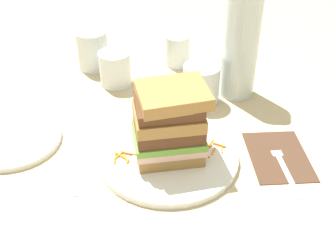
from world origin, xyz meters
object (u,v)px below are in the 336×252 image
(main_plate, at_px, (168,156))
(empty_tumbler_1, at_px, (178,50))
(empty_tumbler_2, at_px, (93,50))
(water_bottle, at_px, (241,41))
(empty_tumbler_0, at_px, (115,69))
(sandwich, at_px, (169,124))
(fork, at_px, (283,162))
(side_plate, at_px, (13,140))
(knife, at_px, (81,159))
(juice_glass, at_px, (201,86))
(napkin_dark, at_px, (278,156))

(main_plate, bearing_deg, empty_tumbler_1, 85.10)
(main_plate, distance_m, empty_tumbler_1, 0.38)
(empty_tumbler_2, bearing_deg, water_bottle, -21.51)
(main_plate, distance_m, empty_tumbler_0, 0.30)
(sandwich, bearing_deg, fork, -6.02)
(empty_tumbler_0, height_order, side_plate, empty_tumbler_0)
(side_plate, bearing_deg, sandwich, -10.44)
(knife, distance_m, empty_tumbler_2, 0.37)
(main_plate, xyz_separation_m, sandwich, (0.00, 0.00, 0.07))
(empty_tumbler_0, bearing_deg, sandwich, -67.07)
(juice_glass, height_order, empty_tumbler_1, juice_glass)
(sandwich, xyz_separation_m, water_bottle, (0.16, 0.23, 0.05))
(empty_tumbler_2, bearing_deg, knife, -87.27)
(juice_glass, distance_m, side_plate, 0.40)
(napkin_dark, bearing_deg, empty_tumbler_1, 114.82)
(fork, height_order, water_bottle, water_bottle)
(knife, height_order, water_bottle, water_bottle)
(main_plate, relative_size, napkin_dark, 1.73)
(juice_glass, bearing_deg, empty_tumbler_2, 147.08)
(water_bottle, relative_size, side_plate, 1.57)
(knife, bearing_deg, napkin_dark, 0.25)
(sandwich, xyz_separation_m, juice_glass, (0.07, 0.20, -0.04))
(side_plate, bearing_deg, empty_tumbler_2, 68.67)
(juice_glass, bearing_deg, fork, -59.25)
(empty_tumbler_0, bearing_deg, water_bottle, -10.20)
(water_bottle, xyz_separation_m, side_plate, (-0.46, -0.17, -0.12))
(main_plate, bearing_deg, napkin_dark, 0.32)
(sandwich, xyz_separation_m, empty_tumbler_2, (-0.18, 0.36, -0.03))
(juice_glass, bearing_deg, side_plate, -159.19)
(sandwich, height_order, water_bottle, water_bottle)
(water_bottle, distance_m, empty_tumbler_0, 0.29)
(juice_glass, relative_size, empty_tumbler_2, 0.89)
(sandwich, relative_size, side_plate, 0.77)
(juice_glass, bearing_deg, empty_tumbler_0, 157.18)
(knife, height_order, empty_tumbler_2, empty_tumbler_2)
(fork, distance_m, empty_tumbler_1, 0.43)
(main_plate, relative_size, fork, 1.54)
(sandwich, distance_m, empty_tumbler_1, 0.38)
(empty_tumbler_1, bearing_deg, napkin_dark, -65.18)
(sandwich, relative_size, empty_tumbler_1, 1.78)
(water_bottle, distance_m, empty_tumbler_2, 0.37)
(side_plate, bearing_deg, empty_tumbler_0, 50.91)
(empty_tumbler_1, xyz_separation_m, empty_tumbler_2, (-0.21, -0.01, 0.01))
(water_bottle, bearing_deg, empty_tumbler_0, 169.80)
(knife, height_order, empty_tumbler_1, empty_tumbler_1)
(sandwich, height_order, napkin_dark, sandwich)
(sandwich, relative_size, water_bottle, 0.49)
(napkin_dark, relative_size, water_bottle, 0.52)
(sandwich, height_order, fork, sandwich)
(knife, distance_m, water_bottle, 0.41)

